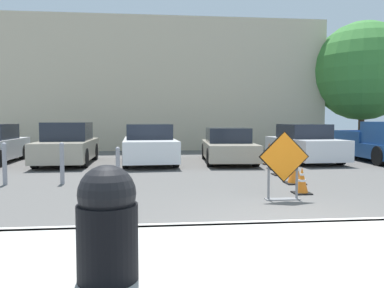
{
  "coord_description": "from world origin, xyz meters",
  "views": [
    {
      "loc": [
        -2.12,
        -5.32,
        1.65
      ],
      "look_at": [
        -0.57,
        9.99,
        0.67
      ],
      "focal_mm": 35.0,
      "sensor_mm": 36.0,
      "label": 1
    }
  ],
  "objects": [
    {
      "name": "ground_plane",
      "position": [
        0.0,
        10.0,
        0.0
      ],
      "size": [
        96.0,
        96.0,
        0.0
      ],
      "primitive_type": "plane",
      "color": "#565451"
    },
    {
      "name": "sidewalk_strip",
      "position": [
        0.0,
        -1.13,
        0.07
      ],
      "size": [
        28.47,
        2.27,
        0.14
      ],
      "color": "beige",
      "rests_on": "ground_plane"
    },
    {
      "name": "curb_lip",
      "position": [
        0.0,
        0.0,
        0.07
      ],
      "size": [
        28.47,
        0.2,
        0.14
      ],
      "color": "beige",
      "rests_on": "ground_plane"
    },
    {
      "name": "road_closed_sign",
      "position": [
        0.53,
        2.09,
        0.78
      ],
      "size": [
        1.06,
        0.2,
        1.44
      ],
      "color": "black",
      "rests_on": "ground_plane"
    },
    {
      "name": "traffic_cone_nearest",
      "position": [
        1.17,
        2.71,
        0.29
      ],
      "size": [
        0.38,
        0.38,
        0.6
      ],
      "color": "black",
      "rests_on": "ground_plane"
    },
    {
      "name": "traffic_cone_second",
      "position": [
        1.51,
        4.02,
        0.36
      ],
      "size": [
        0.48,
        0.48,
        0.74
      ],
      "color": "black",
      "rests_on": "ground_plane"
    },
    {
      "name": "traffic_cone_third",
      "position": [
        1.66,
        5.55,
        0.3
      ],
      "size": [
        0.46,
        0.46,
        0.63
      ],
      "color": "black",
      "rests_on": "ground_plane"
    },
    {
      "name": "traffic_cone_fourth",
      "position": [
        1.96,
        6.83,
        0.33
      ],
      "size": [
        0.53,
        0.53,
        0.68
      ],
      "color": "black",
      "rests_on": "ground_plane"
    },
    {
      "name": "traffic_cone_fifth",
      "position": [
        2.16,
        8.28,
        0.4
      ],
      "size": [
        0.52,
        0.52,
        0.81
      ],
      "color": "black",
      "rests_on": "ground_plane"
    },
    {
      "name": "parked_car_second",
      "position": [
        -5.4,
        9.24,
        0.72
      ],
      "size": [
        1.94,
        4.37,
        1.57
      ],
      "rotation": [
        0.0,
        0.0,
        3.17
      ],
      "color": "#A39984",
      "rests_on": "ground_plane"
    },
    {
      "name": "parked_car_third",
      "position": [
        -2.32,
        9.07,
        0.7
      ],
      "size": [
        2.13,
        4.56,
        1.5
      ],
      "rotation": [
        0.0,
        0.0,
        3.19
      ],
      "color": "white",
      "rests_on": "ground_plane"
    },
    {
      "name": "parked_car_fourth",
      "position": [
        0.76,
        9.13,
        0.63
      ],
      "size": [
        2.08,
        4.48,
        1.35
      ],
      "rotation": [
        0.0,
        0.0,
        3.08
      ],
      "color": "#A39984",
      "rests_on": "ground_plane"
    },
    {
      "name": "parked_car_fifth",
      "position": [
        3.83,
        9.03,
        0.69
      ],
      "size": [
        2.03,
        4.1,
        1.49
      ],
      "rotation": [
        0.0,
        0.0,
        3.2
      ],
      "color": "silver",
      "rests_on": "ground_plane"
    },
    {
      "name": "pickup_truck",
      "position": [
        6.89,
        8.57,
        0.72
      ],
      "size": [
        2.14,
        5.36,
        1.6
      ],
      "rotation": [
        0.0,
        0.0,
        3.09
      ],
      "color": "navy",
      "rests_on": "ground_plane"
    },
    {
      "name": "trash_bin",
      "position": [
        -2.57,
        -1.79,
        0.69
      ],
      "size": [
        0.57,
        0.57,
        1.09
      ],
      "color": "black",
      "rests_on": "sidewalk_strip"
    },
    {
      "name": "bollard_nearest",
      "position": [
        -3.08,
        4.57,
        0.51
      ],
      "size": [
        0.12,
        0.12,
        0.96
      ],
      "color": "gray",
      "rests_on": "ground_plane"
    },
    {
      "name": "bollard_second",
      "position": [
        -4.5,
        4.57,
        0.57
      ],
      "size": [
        0.12,
        0.12,
        1.08
      ],
      "color": "gray",
      "rests_on": "ground_plane"
    },
    {
      "name": "bollard_third",
      "position": [
        -5.92,
        4.57,
        0.57
      ],
      "size": [
        0.12,
        0.12,
        1.09
      ],
      "color": "gray",
      "rests_on": "ground_plane"
    },
    {
      "name": "building_facade_backdrop",
      "position": [
        -2.04,
        17.52,
        3.63
      ],
      "size": [
        19.08,
        5.0,
        7.26
      ],
      "color": "beige",
      "rests_on": "ground_plane"
    },
    {
      "name": "street_tree_behind_lot",
      "position": [
        9.61,
        14.89,
        4.41
      ],
      "size": [
        5.51,
        5.51,
        7.17
      ],
      "color": "#513823",
      "rests_on": "ground_plane"
    }
  ]
}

